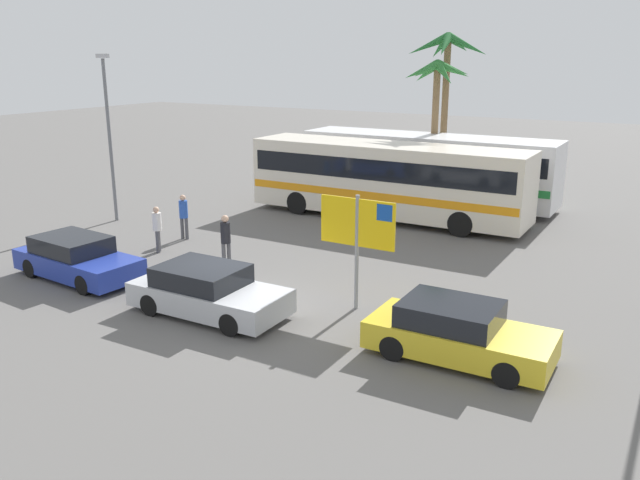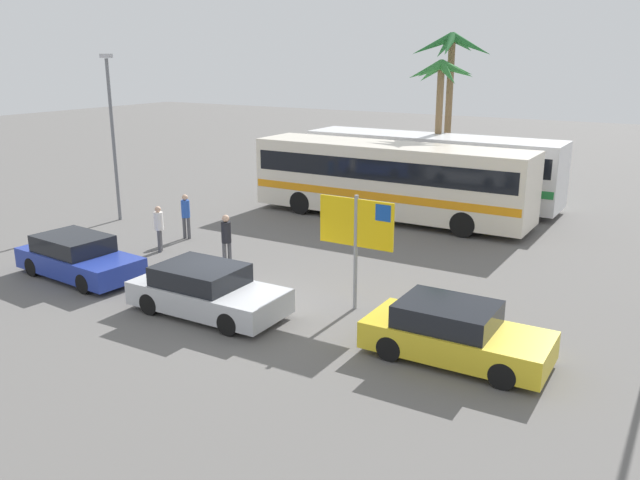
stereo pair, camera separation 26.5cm
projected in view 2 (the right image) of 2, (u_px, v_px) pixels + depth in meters
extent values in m
plane|color=#605E5B|center=(234.00, 308.00, 17.97)|extent=(120.00, 120.00, 0.00)
cube|color=silver|center=(390.00, 179.00, 27.30)|extent=(11.91, 2.66, 2.90)
cube|color=black|center=(390.00, 166.00, 27.15)|extent=(11.43, 2.69, 0.84)
cube|color=orange|center=(389.00, 191.00, 27.44)|extent=(11.79, 2.69, 0.32)
cylinder|color=black|center=(482.00, 212.00, 26.80)|extent=(1.00, 0.28, 1.00)
cylinder|color=black|center=(463.00, 224.00, 24.81)|extent=(1.00, 0.28, 1.00)
cylinder|color=black|center=(328.00, 193.00, 30.46)|extent=(1.00, 0.28, 1.00)
cylinder|color=black|center=(301.00, 203.00, 28.48)|extent=(1.00, 0.28, 1.00)
cube|color=white|center=(430.00, 167.00, 30.23)|extent=(11.91, 2.66, 2.90)
cube|color=black|center=(431.00, 155.00, 30.08)|extent=(11.43, 2.69, 0.84)
cube|color=#23843D|center=(430.00, 177.00, 30.37)|extent=(11.79, 2.69, 0.32)
cylinder|color=black|center=(515.00, 196.00, 29.73)|extent=(1.00, 0.28, 1.00)
cylinder|color=black|center=(499.00, 206.00, 27.75)|extent=(1.00, 0.28, 1.00)
cylinder|color=black|center=(371.00, 181.00, 33.39)|extent=(1.00, 0.28, 1.00)
cylinder|color=black|center=(348.00, 189.00, 31.41)|extent=(1.00, 0.28, 1.00)
cylinder|color=gray|center=(356.00, 253.00, 17.48)|extent=(0.11, 0.11, 3.20)
cube|color=yellow|center=(356.00, 223.00, 17.24)|extent=(2.20, 0.07, 1.30)
cube|color=#1447A8|center=(384.00, 213.00, 16.74)|extent=(0.44, 0.07, 0.44)
cube|color=#23389E|center=(80.00, 263.00, 20.31)|extent=(4.46, 2.13, 0.64)
cube|color=black|center=(73.00, 243.00, 20.29)|extent=(2.38, 1.82, 0.52)
cylinder|color=black|center=(129.00, 269.00, 20.24)|extent=(0.61, 0.21, 0.60)
cylinder|color=black|center=(84.00, 284.00, 18.97)|extent=(0.61, 0.21, 0.60)
cylinder|color=black|center=(78.00, 254.00, 21.75)|extent=(0.61, 0.21, 0.60)
cylinder|color=black|center=(32.00, 267.00, 20.47)|extent=(0.61, 0.21, 0.60)
cube|color=yellow|center=(457.00, 340.00, 14.80)|extent=(4.19, 1.87, 0.64)
cube|color=black|center=(447.00, 314.00, 14.76)|extent=(2.19, 1.70, 0.52)
cylinder|color=black|center=(522.00, 346.00, 14.92)|extent=(0.60, 0.17, 0.60)
cylinder|color=black|center=(502.00, 376.00, 13.52)|extent=(0.60, 0.17, 0.60)
cylinder|color=black|center=(417.00, 323.00, 16.18)|extent=(0.60, 0.17, 0.60)
cylinder|color=black|center=(389.00, 348.00, 14.79)|extent=(0.60, 0.17, 0.60)
cube|color=#B7BABF|center=(209.00, 297.00, 17.45)|extent=(4.32, 1.94, 0.64)
cube|color=black|center=(200.00, 275.00, 17.41)|extent=(2.25, 1.76, 0.52)
cylinder|color=black|center=(268.00, 302.00, 17.57)|extent=(0.60, 0.17, 0.60)
cylinder|color=black|center=(228.00, 324.00, 16.12)|extent=(0.60, 0.17, 0.60)
cylinder|color=black|center=(193.00, 285.00, 18.87)|extent=(0.60, 0.17, 0.60)
cylinder|color=black|center=(149.00, 304.00, 17.42)|extent=(0.60, 0.17, 0.60)
cylinder|color=#4C4C51|center=(225.00, 256.00, 21.17)|extent=(0.13, 0.13, 0.87)
cylinder|color=#4C4C51|center=(230.00, 255.00, 21.25)|extent=(0.13, 0.13, 0.87)
cylinder|color=black|center=(226.00, 232.00, 20.99)|extent=(0.32, 0.32, 0.69)
sphere|color=tan|center=(226.00, 218.00, 20.87)|extent=(0.24, 0.24, 0.24)
cylinder|color=#4C4C51|center=(189.00, 228.00, 24.62)|extent=(0.13, 0.13, 0.83)
cylinder|color=#4C4C51|center=(184.00, 228.00, 24.66)|extent=(0.13, 0.13, 0.83)
cylinder|color=#2851B2|center=(185.00, 209.00, 24.43)|extent=(0.32, 0.32, 0.66)
sphere|color=tan|center=(185.00, 197.00, 24.31)|extent=(0.23, 0.23, 0.23)
cylinder|color=#4C4C51|center=(159.00, 241.00, 22.94)|extent=(0.13, 0.13, 0.80)
cylinder|color=#4C4C51|center=(160.00, 240.00, 23.11)|extent=(0.13, 0.13, 0.80)
cylinder|color=silver|center=(159.00, 221.00, 22.83)|extent=(0.32, 0.32, 0.63)
sphere|color=tan|center=(158.00, 209.00, 22.71)|extent=(0.22, 0.22, 0.22)
cylinder|color=slate|center=(114.00, 142.00, 26.69)|extent=(0.14, 0.14, 6.61)
cube|color=#B2B2B7|center=(106.00, 56.00, 25.75)|extent=(0.56, 0.20, 0.16)
cylinder|color=brown|center=(438.00, 136.00, 30.59)|extent=(0.32, 0.32, 6.14)
cone|color=#2D7533|center=(457.00, 70.00, 29.41)|extent=(1.66, 0.47, 0.96)
cone|color=#2D7533|center=(457.00, 69.00, 29.90)|extent=(1.52, 1.44, 0.89)
cone|color=#2D7533|center=(441.00, 69.00, 30.48)|extent=(1.03, 1.70, 0.88)
cone|color=#2D7533|center=(431.00, 73.00, 30.36)|extent=(1.64, 1.09, 1.18)
cone|color=#2D7533|center=(425.00, 71.00, 29.80)|extent=(1.65, 1.18, 1.03)
cone|color=#2D7533|center=(430.00, 70.00, 29.32)|extent=(1.01, 1.70, 0.94)
cone|color=#2D7533|center=(448.00, 74.00, 29.18)|extent=(1.48, 1.39, 1.21)
cylinder|color=brown|center=(448.00, 121.00, 31.17)|extent=(0.32, 0.32, 7.36)
cone|color=#23662D|center=(471.00, 46.00, 29.80)|extent=(2.03, 0.56, 1.21)
cone|color=#23662D|center=(462.00, 44.00, 30.88)|extent=(0.78, 2.08, 1.05)
cone|color=#23662D|center=(445.00, 47.00, 31.06)|extent=(1.68, 1.74, 1.32)
cone|color=#23662D|center=(432.00, 45.00, 30.23)|extent=(1.97, 1.38, 1.19)
cone|color=#23662D|center=(449.00, 46.00, 29.40)|extent=(0.80, 2.05, 1.23)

